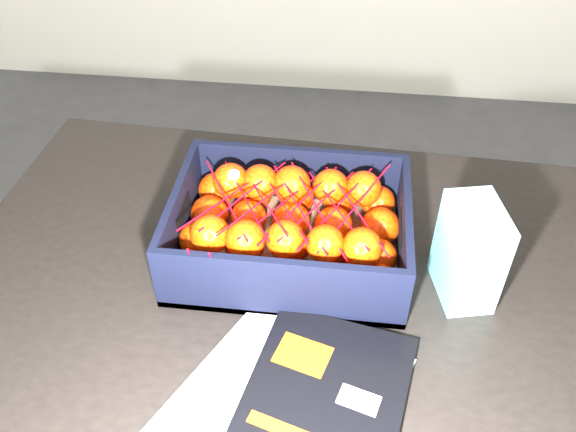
# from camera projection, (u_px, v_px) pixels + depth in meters

# --- Properties ---
(ground) EXTENTS (3.50, 3.50, 0.00)m
(ground) POSITION_uv_depth(u_px,v_px,m) (243.00, 415.00, 1.64)
(ground) COLOR #39393B
(ground) RESTS_ON ground
(table) EXTENTS (1.24, 0.86, 0.75)m
(table) POSITION_uv_depth(u_px,v_px,m) (308.00, 322.00, 1.06)
(table) COLOR black
(table) RESTS_ON ground
(magazine_stack) EXTENTS (0.37, 0.34, 0.02)m
(magazine_stack) POSITION_uv_depth(u_px,v_px,m) (296.00, 401.00, 0.82)
(magazine_stack) COLOR silver
(magazine_stack) RESTS_ON table
(produce_crate) EXTENTS (0.38, 0.29, 0.12)m
(produce_crate) POSITION_uv_depth(u_px,v_px,m) (290.00, 237.00, 1.02)
(produce_crate) COLOR olive
(produce_crate) RESTS_ON table
(clementine_heap) EXTENTS (0.36, 0.27, 0.11)m
(clementine_heap) POSITION_uv_depth(u_px,v_px,m) (288.00, 226.00, 1.00)
(clementine_heap) COLOR #EB3104
(clementine_heap) RESTS_ON produce_crate
(mesh_net) EXTENTS (0.31, 0.25, 0.09)m
(mesh_net) POSITION_uv_depth(u_px,v_px,m) (285.00, 207.00, 0.96)
(mesh_net) COLOR red
(mesh_net) RESTS_ON clementine_heap
(retail_carton) EXTENTS (0.10, 0.13, 0.17)m
(retail_carton) POSITION_uv_depth(u_px,v_px,m) (469.00, 253.00, 0.92)
(retail_carton) COLOR silver
(retail_carton) RESTS_ON table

